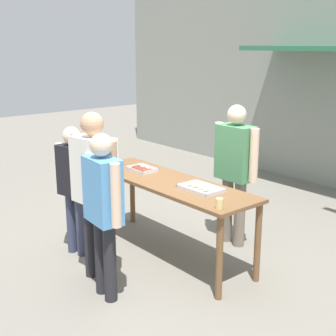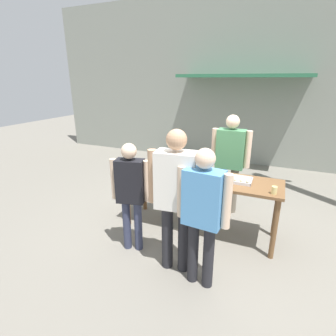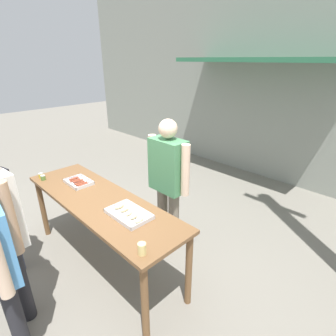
{
  "view_description": "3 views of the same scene",
  "coord_description": "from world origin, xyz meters",
  "px_view_note": "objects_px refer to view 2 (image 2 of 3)",
  "views": [
    {
      "loc": [
        4.01,
        -3.36,
        2.47
      ],
      "look_at": [
        0.0,
        0.0,
        1.08
      ],
      "focal_mm": 50.0,
      "sensor_mm": 36.0,
      "label": 1
    },
    {
      "loc": [
        1.03,
        -3.61,
        2.34
      ],
      "look_at": [
        -0.55,
        0.03,
        0.98
      ],
      "focal_mm": 28.0,
      "sensor_mm": 36.0,
      "label": 2
    },
    {
      "loc": [
        2.43,
        -1.3,
        2.41
      ],
      "look_at": [
        0.29,
        0.83,
        1.15
      ],
      "focal_mm": 28.0,
      "sensor_mm": 36.0,
      "label": 3
    }
  ],
  "objects_px": {
    "beer_cup": "(274,190)",
    "person_customer_waiting_in_line": "(176,192)",
    "person_customer_holding_hotdog": "(131,189)",
    "condiment_jar_ketchup": "(136,171)",
    "person_customer_with_cup": "(203,208)",
    "food_tray_buns": "(235,179)",
    "person_server_behind_table": "(230,157)",
    "condiment_jar_mustard": "(131,170)",
    "food_tray_sausages": "(168,170)"
  },
  "relations": [
    {
      "from": "beer_cup",
      "to": "person_customer_holding_hotdog",
      "type": "bearing_deg",
      "value": -161.24
    },
    {
      "from": "beer_cup",
      "to": "condiment_jar_mustard",
      "type": "bearing_deg",
      "value": -179.85
    },
    {
      "from": "food_tray_sausages",
      "to": "beer_cup",
      "type": "height_order",
      "value": "beer_cup"
    },
    {
      "from": "condiment_jar_mustard",
      "to": "condiment_jar_ketchup",
      "type": "height_order",
      "value": "same"
    },
    {
      "from": "person_customer_holding_hotdog",
      "to": "person_customer_waiting_in_line",
      "type": "distance_m",
      "value": 0.74
    },
    {
      "from": "person_customer_holding_hotdog",
      "to": "person_customer_with_cup",
      "type": "xyz_separation_m",
      "value": [
        1.08,
        -0.27,
        0.06
      ]
    },
    {
      "from": "person_customer_holding_hotdog",
      "to": "person_customer_waiting_in_line",
      "type": "bearing_deg",
      "value": 154.74
    },
    {
      "from": "food_tray_buns",
      "to": "person_customer_with_cup",
      "type": "bearing_deg",
      "value": -97.4
    },
    {
      "from": "food_tray_buns",
      "to": "person_customer_waiting_in_line",
      "type": "distance_m",
      "value": 1.15
    },
    {
      "from": "person_server_behind_table",
      "to": "condiment_jar_ketchup",
      "type": "bearing_deg",
      "value": -139.59
    },
    {
      "from": "beer_cup",
      "to": "food_tray_sausages",
      "type": "bearing_deg",
      "value": 170.36
    },
    {
      "from": "food_tray_buns",
      "to": "person_customer_waiting_in_line",
      "type": "xyz_separation_m",
      "value": [
        -0.52,
        -1.02,
        0.13
      ]
    },
    {
      "from": "person_customer_holding_hotdog",
      "to": "person_customer_with_cup",
      "type": "bearing_deg",
      "value": 151.97
    },
    {
      "from": "food_tray_buns",
      "to": "condiment_jar_ketchup",
      "type": "relative_size",
      "value": 7.02
    },
    {
      "from": "beer_cup",
      "to": "person_customer_with_cup",
      "type": "bearing_deg",
      "value": -128.49
    },
    {
      "from": "person_customer_with_cup",
      "to": "person_customer_waiting_in_line",
      "type": "relative_size",
      "value": 0.92
    },
    {
      "from": "condiment_jar_ketchup",
      "to": "beer_cup",
      "type": "height_order",
      "value": "beer_cup"
    },
    {
      "from": "condiment_jar_mustard",
      "to": "person_customer_waiting_in_line",
      "type": "bearing_deg",
      "value": -35.03
    },
    {
      "from": "food_tray_sausages",
      "to": "condiment_jar_mustard",
      "type": "xyz_separation_m",
      "value": [
        -0.52,
        -0.28,
        0.02
      ]
    },
    {
      "from": "food_tray_sausages",
      "to": "person_customer_waiting_in_line",
      "type": "height_order",
      "value": "person_customer_waiting_in_line"
    },
    {
      "from": "person_customer_with_cup",
      "to": "condiment_jar_mustard",
      "type": "bearing_deg",
      "value": -26.1
    },
    {
      "from": "food_tray_sausages",
      "to": "person_customer_waiting_in_line",
      "type": "bearing_deg",
      "value": -62.17
    },
    {
      "from": "food_tray_buns",
      "to": "person_server_behind_table",
      "type": "height_order",
      "value": "person_server_behind_table"
    },
    {
      "from": "condiment_jar_ketchup",
      "to": "person_customer_holding_hotdog",
      "type": "distance_m",
      "value": 0.65
    },
    {
      "from": "beer_cup",
      "to": "person_customer_with_cup",
      "type": "distance_m",
      "value": 1.12
    },
    {
      "from": "food_tray_sausages",
      "to": "condiment_jar_ketchup",
      "type": "xyz_separation_m",
      "value": [
        -0.43,
        -0.28,
        0.02
      ]
    },
    {
      "from": "condiment_jar_mustard",
      "to": "person_customer_with_cup",
      "type": "height_order",
      "value": "person_customer_with_cup"
    },
    {
      "from": "food_tray_sausages",
      "to": "person_server_behind_table",
      "type": "distance_m",
      "value": 1.16
    },
    {
      "from": "beer_cup",
      "to": "person_customer_with_cup",
      "type": "xyz_separation_m",
      "value": [
        -0.7,
        -0.87,
        0.02
      ]
    },
    {
      "from": "condiment_jar_ketchup",
      "to": "person_server_behind_table",
      "type": "bearing_deg",
      "value": 40.68
    },
    {
      "from": "condiment_jar_ketchup",
      "to": "beer_cup",
      "type": "xyz_separation_m",
      "value": [
        2.03,
        0.01,
        0.02
      ]
    },
    {
      "from": "food_tray_sausages",
      "to": "condiment_jar_ketchup",
      "type": "bearing_deg",
      "value": -146.75
    },
    {
      "from": "condiment_jar_ketchup",
      "to": "person_server_behind_table",
      "type": "distance_m",
      "value": 1.67
    },
    {
      "from": "person_server_behind_table",
      "to": "person_customer_holding_hotdog",
      "type": "xyz_separation_m",
      "value": [
        -1.0,
        -1.67,
        -0.11
      ]
    },
    {
      "from": "person_server_behind_table",
      "to": "person_customer_with_cup",
      "type": "bearing_deg",
      "value": -88.04
    },
    {
      "from": "condiment_jar_mustard",
      "to": "food_tray_buns",
      "type": "bearing_deg",
      "value": 10.02
    },
    {
      "from": "condiment_jar_ketchup",
      "to": "person_customer_holding_hotdog",
      "type": "xyz_separation_m",
      "value": [
        0.26,
        -0.59,
        -0.03
      ]
    },
    {
      "from": "person_customer_holding_hotdog",
      "to": "condiment_jar_mustard",
      "type": "bearing_deg",
      "value": -73.73
    },
    {
      "from": "condiment_jar_ketchup",
      "to": "person_customer_waiting_in_line",
      "type": "bearing_deg",
      "value": -37.16
    },
    {
      "from": "person_customer_waiting_in_line",
      "to": "food_tray_buns",
      "type": "bearing_deg",
      "value": -122.96
    },
    {
      "from": "person_server_behind_table",
      "to": "person_customer_waiting_in_line",
      "type": "height_order",
      "value": "person_customer_waiting_in_line"
    },
    {
      "from": "food_tray_buns",
      "to": "condiment_jar_mustard",
      "type": "distance_m",
      "value": 1.6
    },
    {
      "from": "food_tray_buns",
      "to": "person_server_behind_table",
      "type": "bearing_deg",
      "value": 105.68
    },
    {
      "from": "food_tray_sausages",
      "to": "person_server_behind_table",
      "type": "relative_size",
      "value": 0.2
    },
    {
      "from": "food_tray_buns",
      "to": "person_server_behind_table",
      "type": "relative_size",
      "value": 0.27
    },
    {
      "from": "person_server_behind_table",
      "to": "person_customer_with_cup",
      "type": "relative_size",
      "value": 1.06
    },
    {
      "from": "condiment_jar_mustard",
      "to": "person_customer_with_cup",
      "type": "xyz_separation_m",
      "value": [
        1.42,
        -0.87,
        0.03
      ]
    },
    {
      "from": "food_tray_buns",
      "to": "person_customer_waiting_in_line",
      "type": "height_order",
      "value": "person_customer_waiting_in_line"
    },
    {
      "from": "beer_cup",
      "to": "person_customer_waiting_in_line",
      "type": "xyz_separation_m",
      "value": [
        -1.06,
        -0.75,
        0.1
      ]
    },
    {
      "from": "condiment_jar_ketchup",
      "to": "person_server_behind_table",
      "type": "height_order",
      "value": "person_server_behind_table"
    }
  ]
}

